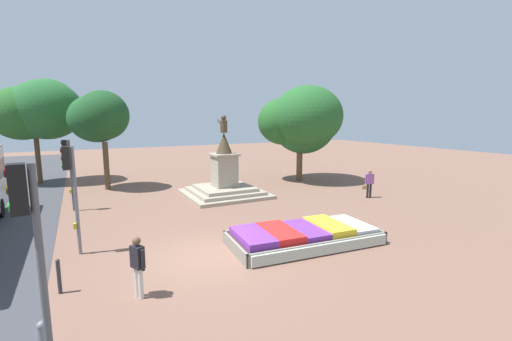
# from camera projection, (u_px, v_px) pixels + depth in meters

# --- Properties ---
(ground_plane) EXTENTS (92.40, 92.40, 0.00)m
(ground_plane) POSITION_uv_depth(u_px,v_px,m) (207.00, 257.00, 11.97)
(ground_plane) COLOR brown
(flower_planter) EXTENTS (6.00, 3.16, 0.70)m
(flower_planter) POSITION_uv_depth(u_px,v_px,m) (304.00, 236.00, 13.16)
(flower_planter) COLOR #38281C
(flower_planter) RESTS_ON ground_plane
(statue_monument) EXTENTS (4.74, 4.74, 4.96)m
(statue_monument) POSITION_uv_depth(u_px,v_px,m) (225.00, 181.00, 21.26)
(statue_monument) COLOR gray
(statue_monument) RESTS_ON ground_plane
(traffic_light_near_crossing) EXTENTS (0.41, 0.30, 4.14)m
(traffic_light_near_crossing) POSITION_uv_depth(u_px,v_px,m) (31.00, 241.00, 5.49)
(traffic_light_near_crossing) COLOR #4C5156
(traffic_light_near_crossing) RESTS_ON ground_plane
(traffic_light_mid_block) EXTENTS (0.41, 0.28, 3.86)m
(traffic_light_mid_block) POSITION_uv_depth(u_px,v_px,m) (71.00, 181.00, 11.77)
(traffic_light_mid_block) COLOR slate
(traffic_light_mid_block) RESTS_ON ground_plane
(traffic_light_far_corner) EXTENTS (0.41, 0.29, 3.70)m
(traffic_light_far_corner) POSITION_uv_depth(u_px,v_px,m) (68.00, 163.00, 17.42)
(traffic_light_far_corner) COLOR #4C5156
(traffic_light_far_corner) RESTS_ON ground_plane
(pedestrian_with_handbag) EXTENTS (0.70, 0.38, 1.74)m
(pedestrian_with_handbag) POSITION_uv_depth(u_px,v_px,m) (369.00, 182.00, 20.54)
(pedestrian_with_handbag) COLOR black
(pedestrian_with_handbag) RESTS_ON ground_plane
(pedestrian_near_planter) EXTENTS (0.36, 0.52, 1.71)m
(pedestrian_near_planter) POSITION_uv_depth(u_px,v_px,m) (138.00, 263.00, 9.13)
(pedestrian_near_planter) COLOR beige
(pedestrian_near_planter) RESTS_ON ground_plane
(kerb_bollard_south) EXTENTS (0.18, 0.18, 0.79)m
(kerb_bollard_south) POSITION_uv_depth(u_px,v_px,m) (43.00, 338.00, 6.92)
(kerb_bollard_south) COLOR slate
(kerb_bollard_south) RESTS_ON ground_plane
(kerb_bollard_mid_a) EXTENTS (0.11, 0.11, 1.01)m
(kerb_bollard_mid_a) POSITION_uv_depth(u_px,v_px,m) (59.00, 276.00, 9.42)
(kerb_bollard_mid_a) COLOR #2D2D33
(kerb_bollard_mid_a) RESTS_ON ground_plane
(park_tree_far_left) EXTENTS (6.08, 4.90, 7.61)m
(park_tree_far_left) POSITION_uv_depth(u_px,v_px,m) (39.00, 109.00, 24.63)
(park_tree_far_left) COLOR #4C3823
(park_tree_far_left) RESTS_ON ground_plane
(park_tree_behind_statue) EXTENTS (3.79, 4.06, 6.56)m
(park_tree_behind_statue) POSITION_uv_depth(u_px,v_px,m) (100.00, 117.00, 22.53)
(park_tree_behind_statue) COLOR brown
(park_tree_behind_statue) RESTS_ON ground_plane
(park_tree_far_right) EXTENTS (6.04, 5.90, 7.13)m
(park_tree_far_right) POSITION_uv_depth(u_px,v_px,m) (302.00, 119.00, 25.62)
(park_tree_far_right) COLOR brown
(park_tree_far_right) RESTS_ON ground_plane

